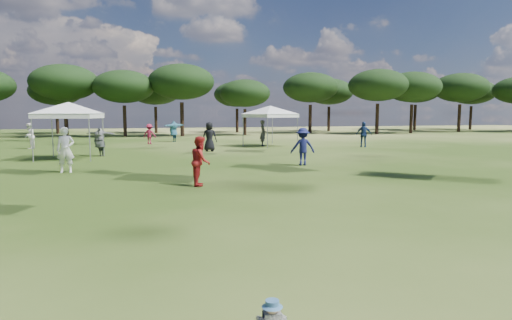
% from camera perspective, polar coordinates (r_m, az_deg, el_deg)
% --- Properties ---
extents(tree_line, '(108.78, 17.63, 7.77)m').
position_cam_1_polar(tree_line, '(49.38, -11.27, 9.63)').
color(tree_line, black).
rests_on(tree_line, ground).
extents(tent_left, '(5.86, 5.86, 3.31)m').
position_cam_1_polar(tent_left, '(24.70, -23.73, 6.80)').
color(tent_left, gray).
rests_on(tent_left, ground).
extents(tent_right, '(5.61, 5.61, 3.26)m').
position_cam_1_polar(tent_right, '(31.39, 1.89, 7.01)').
color(tent_right, gray).
rests_on(tent_right, ground).
extents(festival_crowd, '(31.35, 24.05, 1.91)m').
position_cam_1_polar(festival_crowd, '(26.77, -14.22, 2.73)').
color(festival_crowd, navy).
rests_on(festival_crowd, ground).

